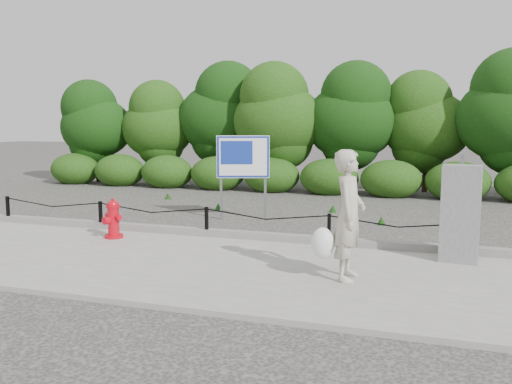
{
  "coord_description": "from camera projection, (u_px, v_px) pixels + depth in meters",
  "views": [
    {
      "loc": [
        4.36,
        -9.89,
        2.38
      ],
      "look_at": [
        0.99,
        0.2,
        1.0
      ],
      "focal_mm": 38.0,
      "sensor_mm": 36.0,
      "label": 1
    }
  ],
  "objects": [
    {
      "name": "pedestrian",
      "position": [
        347.0,
        217.0,
        7.86
      ],
      "size": [
        0.76,
        0.71,
        1.91
      ],
      "rotation": [
        0.0,
        0.0,
        1.55
      ],
      "color": "#B8B09E",
      "rests_on": "sidewalk"
    },
    {
      "name": "sidewalk",
      "position": [
        159.0,
        262.0,
        9.1
      ],
      "size": [
        14.0,
        4.0,
        0.08
      ],
      "primitive_type": "cube",
      "color": "gray",
      "rests_on": "ground"
    },
    {
      "name": "chain_barrier",
      "position": [
        207.0,
        218.0,
        10.92
      ],
      "size": [
        10.06,
        0.06,
        0.6
      ],
      "color": "black",
      "rests_on": "sidewalk"
    },
    {
      "name": "fire_hydrant",
      "position": [
        113.0,
        219.0,
        10.77
      ],
      "size": [
        0.47,
        0.48,
        0.79
      ],
      "rotation": [
        0.0,
        0.0,
        -0.35
      ],
      "color": "red",
      "rests_on": "sidewalk"
    },
    {
      "name": "utility_cabinet",
      "position": [
        460.0,
        214.0,
        8.88
      ],
      "size": [
        0.64,
        0.46,
        1.77
      ],
      "rotation": [
        0.0,
        0.0,
        -0.09
      ],
      "color": "gray",
      "rests_on": "sidewalk"
    },
    {
      "name": "ground",
      "position": [
        207.0,
        240.0,
        10.98
      ],
      "size": [
        90.0,
        90.0,
        0.0
      ],
      "primitive_type": "plane",
      "color": "#2D2B28",
      "rests_on": "ground"
    },
    {
      "name": "advertising_sign",
      "position": [
        243.0,
        161.0,
        13.1
      ],
      "size": [
        1.23,
        0.49,
        2.06
      ],
      "rotation": [
        0.0,
        0.0,
        0.34
      ],
      "color": "slate",
      "rests_on": "ground"
    },
    {
      "name": "treeline",
      "position": [
        319.0,
        117.0,
        18.94
      ],
      "size": [
        20.21,
        3.69,
        4.52
      ],
      "color": "black",
      "rests_on": "ground"
    },
    {
      "name": "curb",
      "position": [
        208.0,
        232.0,
        11.01
      ],
      "size": [
        14.0,
        0.22,
        0.14
      ],
      "primitive_type": "cube",
      "color": "slate",
      "rests_on": "sidewalk"
    }
  ]
}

